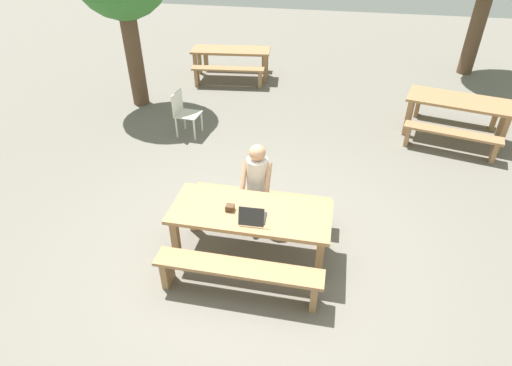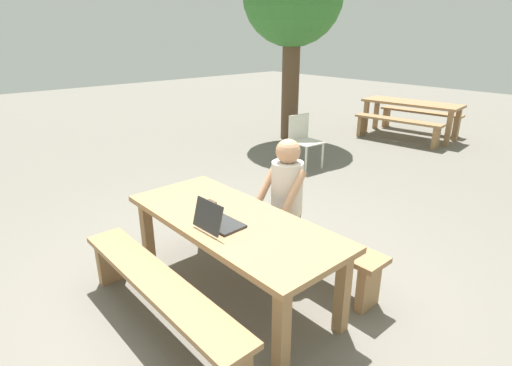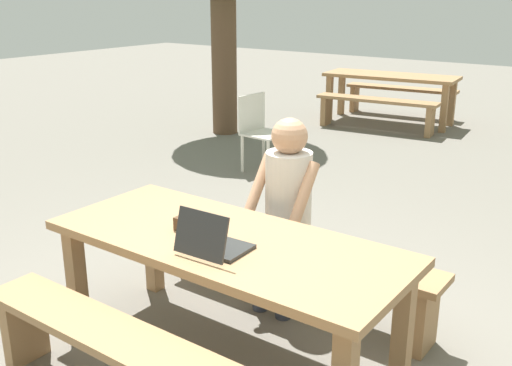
{
  "view_description": "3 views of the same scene",
  "coord_description": "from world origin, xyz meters",
  "px_view_note": "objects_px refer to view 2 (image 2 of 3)",
  "views": [
    {
      "loc": [
        0.87,
        -3.99,
        3.94
      ],
      "look_at": [
        0.02,
        0.25,
        0.98
      ],
      "focal_mm": 29.21,
      "sensor_mm": 36.0,
      "label": 1
    },
    {
      "loc": [
        2.35,
        -1.83,
        2.16
      ],
      "look_at": [
        0.02,
        0.25,
        0.98
      ],
      "focal_mm": 28.19,
      "sensor_mm": 36.0,
      "label": 2
    },
    {
      "loc": [
        1.88,
        -2.32,
        2.01
      ],
      "look_at": [
        0.02,
        0.25,
        0.98
      ],
      "focal_mm": 42.01,
      "sensor_mm": 36.0,
      "label": 3
    }
  ],
  "objects_px": {
    "laptop": "(217,221)",
    "small_pouch": "(209,206)",
    "plastic_chair": "(304,139)",
    "picnic_table_front": "(232,229)",
    "picnic_table_rear": "(411,107)",
    "person_seated": "(284,194)"
  },
  "relations": [
    {
      "from": "person_seated",
      "to": "picnic_table_rear",
      "type": "bearing_deg",
      "value": 107.58
    },
    {
      "from": "picnic_table_rear",
      "to": "laptop",
      "type": "bearing_deg",
      "value": -79.97
    },
    {
      "from": "laptop",
      "to": "plastic_chair",
      "type": "relative_size",
      "value": 0.36
    },
    {
      "from": "small_pouch",
      "to": "plastic_chair",
      "type": "distance_m",
      "value": 3.61
    },
    {
      "from": "picnic_table_front",
      "to": "picnic_table_rear",
      "type": "bearing_deg",
      "value": 106.3
    },
    {
      "from": "laptop",
      "to": "small_pouch",
      "type": "bearing_deg",
      "value": -26.85
    },
    {
      "from": "laptop",
      "to": "person_seated",
      "type": "xyz_separation_m",
      "value": [
        -0.12,
        0.86,
        -0.04
      ]
    },
    {
      "from": "plastic_chair",
      "to": "picnic_table_rear",
      "type": "distance_m",
      "value": 3.29
    },
    {
      "from": "plastic_chair",
      "to": "picnic_table_front",
      "type": "bearing_deg",
      "value": -142.76
    },
    {
      "from": "picnic_table_rear",
      "to": "small_pouch",
      "type": "bearing_deg",
      "value": -82.24
    },
    {
      "from": "person_seated",
      "to": "plastic_chair",
      "type": "distance_m",
      "value": 3.13
    },
    {
      "from": "picnic_table_front",
      "to": "person_seated",
      "type": "xyz_separation_m",
      "value": [
        -0.06,
        0.67,
        0.12
      ]
    },
    {
      "from": "picnic_table_front",
      "to": "laptop",
      "type": "height_order",
      "value": "laptop"
    },
    {
      "from": "person_seated",
      "to": "plastic_chair",
      "type": "relative_size",
      "value": 1.45
    },
    {
      "from": "plastic_chair",
      "to": "picnic_table_rear",
      "type": "relative_size",
      "value": 0.42
    },
    {
      "from": "laptop",
      "to": "person_seated",
      "type": "distance_m",
      "value": 0.87
    },
    {
      "from": "person_seated",
      "to": "plastic_chair",
      "type": "height_order",
      "value": "person_seated"
    },
    {
      "from": "plastic_chair",
      "to": "small_pouch",
      "type": "bearing_deg",
      "value": -146.52
    },
    {
      "from": "small_pouch",
      "to": "plastic_chair",
      "type": "height_order",
      "value": "plastic_chair"
    },
    {
      "from": "small_pouch",
      "to": "picnic_table_rear",
      "type": "distance_m",
      "value": 6.64
    },
    {
      "from": "laptop",
      "to": "small_pouch",
      "type": "height_order",
      "value": "laptop"
    },
    {
      "from": "small_pouch",
      "to": "picnic_table_rear",
      "type": "height_order",
      "value": "small_pouch"
    }
  ]
}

